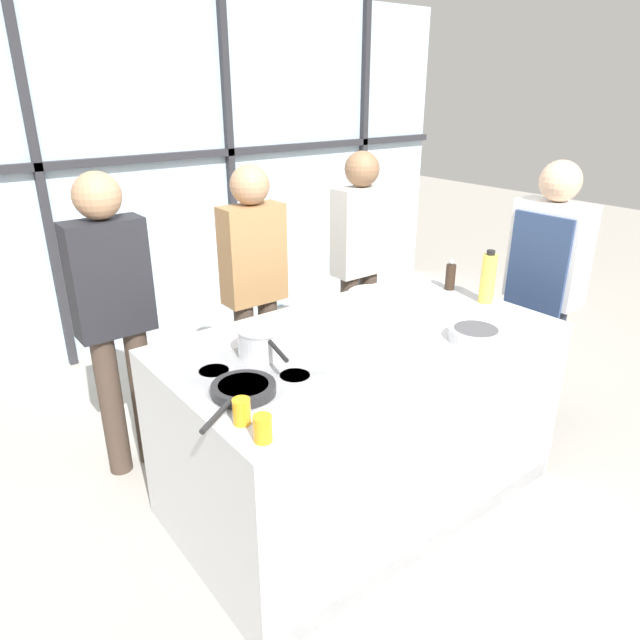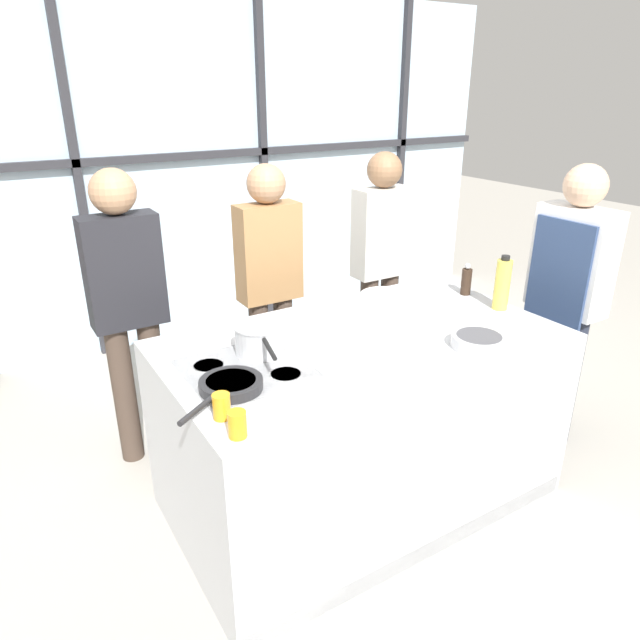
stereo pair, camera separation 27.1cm
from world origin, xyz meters
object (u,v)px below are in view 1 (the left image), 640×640
(chef, at_px, (544,283))
(spectator_center_right, at_px, (360,255))
(spectator_center_left, at_px, (254,281))
(juice_glass_far, at_px, (242,411))
(frying_pan, at_px, (243,389))
(mixing_bowl, at_px, (475,334))
(saucepan, at_px, (262,341))
(oil_bottle, at_px, (488,278))
(white_plate, at_px, (372,293))
(juice_glass_near, at_px, (263,428))
(spectator_far_left, at_px, (114,309))
(pepper_grinder, at_px, (450,276))

(chef, distance_m, spectator_center_right, 1.23)
(spectator_center_left, distance_m, juice_glass_far, 1.56)
(frying_pan, bearing_deg, mixing_bowl, -11.65)
(spectator_center_left, distance_m, mixing_bowl, 1.42)
(saucepan, xyz_separation_m, oil_bottle, (1.36, -0.20, 0.07))
(white_plate, distance_m, juice_glass_near, 1.57)
(spectator_center_left, xyz_separation_m, oil_bottle, (0.86, -1.07, 0.12))
(spectator_center_left, relative_size, saucepan, 3.99)
(chef, height_order, spectator_center_right, chef)
(spectator_far_left, relative_size, mixing_bowl, 6.61)
(spectator_center_left, xyz_separation_m, saucepan, (-0.50, -0.88, 0.05))
(oil_bottle, bearing_deg, chef, -5.11)
(spectator_center_right, bearing_deg, frying_pan, 34.86)
(spectator_center_right, xyz_separation_m, frying_pan, (-1.62, -1.13, -0.01))
(spectator_center_left, distance_m, frying_pan, 1.35)
(pepper_grinder, bearing_deg, frying_pan, -168.72)
(pepper_grinder, distance_m, juice_glass_far, 1.80)
(spectator_far_left, xyz_separation_m, juice_glass_far, (0.00, -1.31, 0.01))
(white_plate, bearing_deg, juice_glass_far, -151.10)
(spectator_center_right, xyz_separation_m, oil_bottle, (-0.00, -1.07, 0.11))
(saucepan, bearing_deg, oil_bottle, -8.19)
(spectator_far_left, bearing_deg, juice_glass_near, 90.15)
(spectator_far_left, relative_size, oil_bottle, 5.63)
(spectator_far_left, height_order, white_plate, spectator_far_left)
(saucepan, bearing_deg, white_plate, 17.19)
(chef, bearing_deg, juice_glass_far, 94.83)
(pepper_grinder, bearing_deg, spectator_center_right, 90.44)
(spectator_center_right, relative_size, saucepan, 4.03)
(spectator_far_left, relative_size, pepper_grinder, 9.01)
(spectator_center_right, relative_size, white_plate, 5.99)
(mixing_bowl, height_order, juice_glass_far, juice_glass_far)
(juice_glass_far, bearing_deg, spectator_center_left, 56.57)
(spectator_center_left, distance_m, spectator_center_right, 0.87)
(spectator_center_right, relative_size, mixing_bowl, 6.55)
(pepper_grinder, bearing_deg, spectator_far_left, 155.19)
(frying_pan, relative_size, white_plate, 1.48)
(chef, height_order, oil_bottle, chef)
(spectator_center_left, height_order, spectator_center_right, spectator_center_right)
(frying_pan, bearing_deg, white_plate, 24.39)
(spectator_center_left, bearing_deg, saucepan, 60.40)
(oil_bottle, bearing_deg, juice_glass_far, -172.26)
(spectator_far_left, bearing_deg, spectator_center_left, -180.00)
(spectator_center_right, distance_m, white_plate, 0.72)
(spectator_center_right, bearing_deg, white_plate, 54.26)
(spectator_far_left, relative_size, white_plate, 6.06)
(chef, relative_size, spectator_far_left, 1.00)
(juice_glass_near, height_order, juice_glass_far, same)
(spectator_far_left, distance_m, pepper_grinder, 1.91)
(spectator_center_left, distance_m, pepper_grinder, 1.19)
(spectator_far_left, bearing_deg, chef, 153.46)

